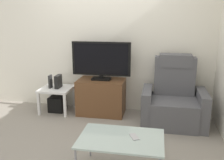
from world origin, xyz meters
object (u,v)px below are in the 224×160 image
side_table (57,91)px  cell_phone (134,137)px  subwoofer_box (57,104)px  television (101,60)px  book_upright (50,82)px  coffee_table (121,140)px  game_console (58,81)px  tv_stand (101,97)px  recliner_armchair (174,101)px

side_table → cell_phone: 2.21m
subwoofer_box → cell_phone: cell_phone is taller
television → book_upright: television is taller
subwoofer_box → coffee_table: size_ratio=0.30×
side_table → game_console: size_ratio=2.36×
side_table → cell_phone: side_table is taller
book_upright → game_console: 0.14m
television → game_console: bearing=-176.7°
tv_stand → side_table: 0.81m
game_console → cell_phone: (1.51, -1.59, -0.12)m
tv_stand → side_table: tv_stand is taller
book_upright → cell_phone: (1.64, -1.56, -0.12)m
recliner_armchair → side_table: (-2.03, 0.14, -0.01)m
tv_stand → game_console: 0.81m
television → recliner_armchair: (1.22, -0.20, -0.58)m
game_console → cell_phone: bearing=-46.6°
television → coffee_table: size_ratio=1.11×
side_table → cell_phone: size_ratio=3.60×
television → subwoofer_box: 1.15m
subwoofer_box → book_upright: (-0.10, -0.02, 0.42)m
recliner_armchair → side_table: 2.03m
television → cell_phone: size_ratio=6.67×
coffee_table → game_console: bearing=130.0°
television → game_console: (-0.77, -0.04, -0.40)m
tv_stand → television: television is taller
tv_stand → recliner_armchair: size_ratio=0.74×
book_upright → recliner_armchair: bearing=-3.3°
side_table → book_upright: bearing=-168.7°
recliner_armchair → cell_phone: 1.52m
game_console → coffee_table: bearing=-50.0°
subwoofer_box → game_console: (0.04, 0.01, 0.42)m
cell_phone → television: bearing=88.7°
game_console → cell_phone: size_ratio=1.52×
cell_phone → side_table: bearing=108.8°
tv_stand → coffee_table: bearing=-70.1°
subwoofer_box → television: bearing=3.9°
side_table → subwoofer_box: 0.23m
recliner_armchair → television: bearing=180.0°
tv_stand → game_console: size_ratio=3.50×
game_console → recliner_armchair: bearing=-4.4°
side_table → game_console: 0.19m
recliner_armchair → book_upright: bearing=-174.1°
tv_stand → book_upright: (-0.91, -0.06, 0.24)m
book_upright → coffee_table: bearing=-46.8°
game_console → coffee_table: size_ratio=0.25×
book_upright → cell_phone: bearing=-43.6°
television → coffee_table: television is taller
tv_stand → recliner_armchair: 1.23m
recliner_armchair → coffee_table: size_ratio=1.20×
tv_stand → book_upright: size_ratio=3.50×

